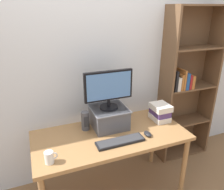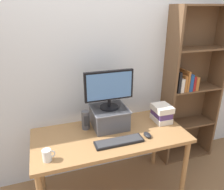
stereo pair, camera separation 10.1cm
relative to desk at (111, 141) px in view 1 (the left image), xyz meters
The scene contains 10 objects.
back_wall 0.81m from the desk, 90.00° to the left, with size 7.00×0.08×2.60m.
desk is the anchor object (origin of this frame).
bookshelf_unit 1.27m from the desk, 17.45° to the left, with size 0.71×0.28×1.95m.
riser_box 0.25m from the desk, 75.86° to the left, with size 0.36×0.36×0.21m.
computer_monitor 0.53m from the desk, 75.73° to the left, with size 0.49×0.19×0.39m.
keyboard 0.19m from the desk, 79.76° to the right, with size 0.45×0.13×0.02m.
computer_mouse 0.37m from the desk, 25.77° to the right, with size 0.06×0.10×0.04m.
book_stack 0.64m from the desk, ahead, with size 0.18×0.22×0.19m.
coffee_mug 0.66m from the desk, 160.30° to the right, with size 0.11×0.07×0.10m.
desk_speaker 0.32m from the desk, 139.21° to the left, with size 0.08×0.09×0.20m.
Camera 1 is at (-0.67, -1.72, 1.92)m, focal length 35.00 mm.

